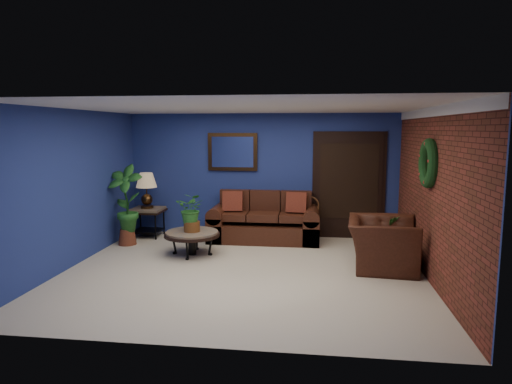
# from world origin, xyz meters

# --- Properties ---
(floor) EXTENTS (5.50, 5.50, 0.00)m
(floor) POSITION_xyz_m (0.00, 0.00, 0.00)
(floor) COLOR beige
(floor) RESTS_ON ground
(wall_back) EXTENTS (5.50, 0.04, 2.50)m
(wall_back) POSITION_xyz_m (0.00, 2.50, 1.25)
(wall_back) COLOR navy
(wall_back) RESTS_ON ground
(wall_left) EXTENTS (0.04, 5.00, 2.50)m
(wall_left) POSITION_xyz_m (-2.75, 0.00, 1.25)
(wall_left) COLOR navy
(wall_left) RESTS_ON ground
(wall_right_brick) EXTENTS (0.04, 5.00, 2.50)m
(wall_right_brick) POSITION_xyz_m (2.75, 0.00, 1.25)
(wall_right_brick) COLOR maroon
(wall_right_brick) RESTS_ON ground
(ceiling) EXTENTS (5.50, 5.00, 0.02)m
(ceiling) POSITION_xyz_m (0.00, 0.00, 2.50)
(ceiling) COLOR white
(ceiling) RESTS_ON wall_back
(crown_molding) EXTENTS (0.03, 5.00, 0.14)m
(crown_molding) POSITION_xyz_m (2.72, 0.00, 2.43)
(crown_molding) COLOR white
(crown_molding) RESTS_ON wall_right_brick
(wall_mirror) EXTENTS (1.02, 0.06, 0.77)m
(wall_mirror) POSITION_xyz_m (-0.60, 2.46, 1.72)
(wall_mirror) COLOR #402712
(wall_mirror) RESTS_ON wall_back
(closet_door) EXTENTS (1.44, 0.06, 2.18)m
(closet_door) POSITION_xyz_m (1.75, 2.47, 1.05)
(closet_door) COLOR black
(closet_door) RESTS_ON wall_back
(wreath) EXTENTS (0.16, 0.72, 0.72)m
(wreath) POSITION_xyz_m (2.69, 0.05, 1.70)
(wreath) COLOR black
(wreath) RESTS_ON wall_right_brick
(sofa) EXTENTS (2.16, 0.93, 0.97)m
(sofa) POSITION_xyz_m (0.11, 2.08, 0.32)
(sofa) COLOR #411D12
(sofa) RESTS_ON ground
(coffee_table) EXTENTS (0.97, 0.97, 0.41)m
(coffee_table) POSITION_xyz_m (-1.03, 0.83, 0.36)
(coffee_table) COLOR #534D49
(coffee_table) RESTS_ON ground
(end_table) EXTENTS (0.64, 0.64, 0.59)m
(end_table) POSITION_xyz_m (-2.30, 2.05, 0.45)
(end_table) COLOR #534D49
(end_table) RESTS_ON ground
(table_lamp) EXTENTS (0.42, 0.42, 0.70)m
(table_lamp) POSITION_xyz_m (-2.30, 2.05, 1.04)
(table_lamp) COLOR #402712
(table_lamp) RESTS_ON end_table
(side_chair) EXTENTS (0.39, 0.39, 0.87)m
(side_chair) POSITION_xyz_m (1.00, 2.11, 0.49)
(side_chair) COLOR brown
(side_chair) RESTS_ON ground
(armchair) EXTENTS (1.16, 1.29, 0.78)m
(armchair) POSITION_xyz_m (2.15, 0.48, 0.39)
(armchair) COLOR #411D12
(armchair) RESTS_ON ground
(coffee_plant) EXTENTS (0.54, 0.48, 0.68)m
(coffee_plant) POSITION_xyz_m (-1.03, 0.83, 0.78)
(coffee_plant) COLOR brown
(coffee_plant) RESTS_ON coffee_table
(floor_plant) EXTENTS (0.33, 0.27, 0.76)m
(floor_plant) POSITION_xyz_m (2.35, 0.95, 0.38)
(floor_plant) COLOR brown
(floor_plant) RESTS_ON ground
(tall_plant) EXTENTS (0.74, 0.56, 1.53)m
(tall_plant) POSITION_xyz_m (-2.45, 1.36, 0.83)
(tall_plant) COLOR brown
(tall_plant) RESTS_ON ground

